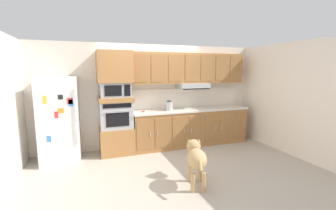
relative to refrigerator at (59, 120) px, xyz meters
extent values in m
plane|color=#B2A899|center=(2.06, -0.68, -0.88)|extent=(9.60, 9.60, 0.00)
cube|color=silver|center=(2.06, 0.43, 0.37)|extent=(6.20, 0.12, 2.50)
cube|color=silver|center=(-0.74, -0.68, 0.37)|extent=(0.12, 7.10, 2.50)
cube|color=white|center=(4.86, -0.68, 0.37)|extent=(0.12, 7.10, 2.50)
cube|color=white|center=(0.00, 0.00, 0.00)|extent=(0.76, 0.70, 1.76)
cylinder|color=silver|center=(0.33, -0.37, 0.10)|extent=(0.02, 0.02, 1.10)
cube|color=#337FDB|center=(-0.17, -0.35, -0.29)|extent=(0.08, 0.01, 0.12)
cube|color=orange|center=(0.07, -0.35, 0.24)|extent=(0.10, 0.01, 0.09)
cube|color=#337FDB|center=(0.26, -0.35, 0.38)|extent=(0.08, 0.01, 0.13)
cube|color=black|center=(0.08, -0.35, 0.50)|extent=(0.09, 0.01, 0.09)
cube|color=red|center=(0.24, -0.35, 0.42)|extent=(0.10, 0.01, 0.12)
cube|color=gold|center=(-0.19, -0.35, 0.46)|extent=(0.06, 0.01, 0.15)
cube|color=red|center=(-0.01, -0.35, 0.17)|extent=(0.07, 0.01, 0.12)
cube|color=#A8703D|center=(1.16, 0.07, -0.58)|extent=(0.74, 0.62, 0.60)
cube|color=#A8AAAF|center=(1.16, 0.07, 0.02)|extent=(0.70, 0.58, 0.60)
cube|color=black|center=(1.16, -0.23, -0.04)|extent=(0.49, 0.01, 0.30)
cube|color=black|center=(1.16, -0.23, 0.26)|extent=(0.59, 0.01, 0.09)
cylinder|color=#A8AAAF|center=(1.16, -0.25, 0.15)|extent=(0.56, 0.02, 0.02)
cube|color=#A8703D|center=(1.16, 0.07, 0.37)|extent=(0.74, 0.62, 0.10)
cube|color=#A8AAAF|center=(1.16, 0.07, 0.58)|extent=(0.64, 0.53, 0.32)
cube|color=black|center=(1.09, -0.20, 0.58)|extent=(0.35, 0.01, 0.22)
cube|color=black|center=(1.38, -0.20, 0.58)|extent=(0.13, 0.01, 0.24)
cube|color=#A8703D|center=(1.16, 0.07, 1.08)|extent=(0.74, 0.62, 0.68)
cube|color=#A8703D|center=(3.01, 0.07, -0.44)|extent=(2.96, 0.60, 0.88)
cube|color=#9A6738|center=(1.74, -0.24, -0.42)|extent=(0.36, 0.01, 0.70)
cylinder|color=#BCBCC1|center=(1.86, -0.25, -0.42)|extent=(0.01, 0.01, 0.12)
cube|color=#9A6738|center=(2.16, -0.24, -0.42)|extent=(0.36, 0.01, 0.70)
cylinder|color=#BCBCC1|center=(2.03, -0.25, -0.42)|extent=(0.01, 0.01, 0.12)
cube|color=#9A6738|center=(2.58, -0.24, -0.42)|extent=(0.36, 0.01, 0.70)
cylinder|color=#BCBCC1|center=(2.71, -0.25, -0.42)|extent=(0.01, 0.01, 0.12)
cube|color=#9A6738|center=(3.01, -0.24, -0.42)|extent=(0.36, 0.01, 0.70)
cylinder|color=#BCBCC1|center=(2.88, -0.25, -0.42)|extent=(0.01, 0.01, 0.12)
cube|color=#9A6738|center=(3.43, -0.24, -0.42)|extent=(0.36, 0.01, 0.70)
cylinder|color=#BCBCC1|center=(3.56, -0.25, -0.42)|extent=(0.01, 0.01, 0.12)
cube|color=#9A6738|center=(3.85, -0.24, -0.42)|extent=(0.36, 0.01, 0.70)
cylinder|color=#BCBCC1|center=(3.73, -0.25, -0.42)|extent=(0.01, 0.01, 0.12)
cube|color=#9A6738|center=(4.28, -0.24, -0.42)|extent=(0.36, 0.01, 0.70)
cylinder|color=#BCBCC1|center=(4.40, -0.25, -0.42)|extent=(0.01, 0.01, 0.12)
cube|color=silver|center=(3.01, 0.07, 0.02)|extent=(3.00, 0.64, 0.04)
cube|color=white|center=(3.01, 0.36, 0.29)|extent=(3.00, 0.02, 0.50)
cube|color=#A8703D|center=(3.01, 0.20, 1.05)|extent=(2.96, 0.34, 0.74)
cube|color=#A8AAAF|center=(3.08, 0.13, 0.61)|extent=(0.76, 0.48, 0.14)
cube|color=black|center=(3.08, -0.09, 0.55)|extent=(0.72, 0.04, 0.02)
cube|color=#9A6738|center=(1.74, 0.02, 1.05)|extent=(0.36, 0.01, 0.63)
cube|color=#9A6738|center=(2.16, 0.02, 1.05)|extent=(0.36, 0.01, 0.63)
cube|color=#9A6738|center=(2.58, 0.02, 1.05)|extent=(0.36, 0.01, 0.63)
cube|color=#9A6738|center=(3.01, 0.02, 1.05)|extent=(0.36, 0.01, 0.63)
cube|color=#9A6738|center=(3.43, 0.02, 1.05)|extent=(0.36, 0.01, 0.63)
cube|color=#9A6738|center=(3.85, 0.02, 1.05)|extent=(0.36, 0.01, 0.63)
cube|color=#9A6738|center=(4.28, 0.02, 1.05)|extent=(0.36, 0.01, 0.63)
cylinder|color=red|center=(1.78, 0.05, 0.05)|extent=(0.09, 0.09, 0.03)
cylinder|color=silver|center=(1.86, -0.03, 0.05)|extent=(0.09, 0.09, 0.01)
cylinder|color=#A8AAAF|center=(2.41, 0.02, 0.15)|extent=(0.17, 0.17, 0.22)
cylinder|color=black|center=(2.41, 0.02, 0.27)|extent=(0.10, 0.10, 0.02)
ellipsoid|color=tan|center=(2.17, -1.95, -0.41)|extent=(0.45, 0.58, 0.31)
sphere|color=tan|center=(2.28, -1.61, -0.32)|extent=(0.25, 0.25, 0.25)
ellipsoid|color=olive|center=(2.32, -1.49, -0.35)|extent=(0.13, 0.16, 0.09)
cone|color=tan|center=(2.20, -1.60, -0.21)|extent=(0.07, 0.07, 0.08)
cone|color=tan|center=(2.36, -1.65, -0.21)|extent=(0.07, 0.07, 0.08)
cylinder|color=tan|center=(2.07, -2.27, -0.38)|extent=(0.10, 0.18, 0.14)
cylinder|color=tan|center=(2.14, -1.76, -0.72)|extent=(0.07, 0.07, 0.32)
cylinder|color=tan|center=(2.31, -1.81, -0.72)|extent=(0.07, 0.07, 0.32)
cylinder|color=tan|center=(2.04, -2.10, -0.72)|extent=(0.07, 0.07, 0.32)
cylinder|color=tan|center=(2.20, -2.15, -0.72)|extent=(0.07, 0.07, 0.32)
camera|label=1|loc=(0.52, -5.17, 1.02)|focal=24.95mm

